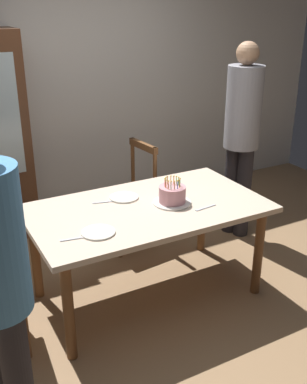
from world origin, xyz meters
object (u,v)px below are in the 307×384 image
(person_guest, at_px, (242,130))
(plate_far_side, at_px, (124,197))
(plate_near_celebrant, at_px, (98,232))
(chair_spindle_back, at_px, (128,198))
(dining_table, at_px, (147,217))
(birthday_cake, at_px, (172,195))

(person_guest, bearing_deg, plate_far_side, -167.58)
(plate_near_celebrant, relative_size, chair_spindle_back, 0.23)
(chair_spindle_back, bearing_deg, person_guest, -16.36)
(plate_far_side, bearing_deg, dining_table, -68.51)
(dining_table, relative_size, birthday_cake, 6.06)
(birthday_cake, xyz_separation_m, person_guest, (1.05, 0.55, 0.22))
(plate_near_celebrant, distance_m, plate_far_side, 0.58)
(chair_spindle_back, bearing_deg, plate_far_side, -117.83)
(birthday_cake, bearing_deg, dining_table, 167.71)
(chair_spindle_back, bearing_deg, dining_table, -105.67)
(chair_spindle_back, bearing_deg, birthday_cake, -92.88)
(birthday_cake, bearing_deg, person_guest, 27.43)
(dining_table, bearing_deg, person_guest, 22.29)
(plate_far_side, xyz_separation_m, person_guest, (1.32, 0.29, 0.28))
(plate_near_celebrant, distance_m, chair_spindle_back, 1.26)
(dining_table, relative_size, chair_spindle_back, 1.79)
(dining_table, distance_m, birthday_cake, 0.24)
(birthday_cake, distance_m, plate_far_side, 0.37)
(dining_table, xyz_separation_m, plate_near_celebrant, (-0.47, -0.22, 0.09))
(birthday_cake, bearing_deg, chair_spindle_back, 87.12)
(plate_near_celebrant, bearing_deg, plate_far_side, 48.46)
(plate_near_celebrant, bearing_deg, dining_table, 24.78)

